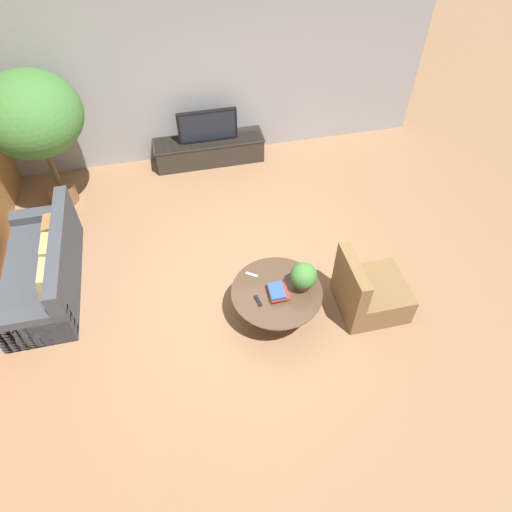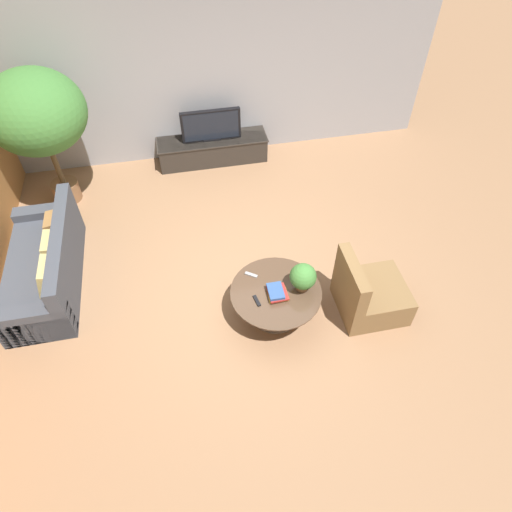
{
  "view_description": "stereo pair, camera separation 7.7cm",
  "coord_description": "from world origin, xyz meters",
  "px_view_note": "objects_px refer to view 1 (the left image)",
  "views": [
    {
      "loc": [
        -0.7,
        -3.65,
        4.75
      ],
      "look_at": [
        0.14,
        0.08,
        0.55
      ],
      "focal_mm": 32.0,
      "sensor_mm": 36.0,
      "label": 1
    },
    {
      "loc": [
        -0.63,
        -3.67,
        4.75
      ],
      "look_at": [
        0.14,
        0.08,
        0.55
      ],
      "focal_mm": 32.0,
      "sensor_mm": 36.0,
      "label": 2
    }
  ],
  "objects_px": {
    "media_console": "(209,150)",
    "couch_by_wall": "(45,270)",
    "potted_palm_tall": "(32,117)",
    "potted_plant_tabletop": "(304,276)",
    "coffee_table": "(276,298)",
    "television": "(207,126)",
    "armchair_wicker": "(369,293)"
  },
  "relations": [
    {
      "from": "television",
      "to": "armchair_wicker",
      "type": "distance_m",
      "value": 3.83
    },
    {
      "from": "media_console",
      "to": "potted_palm_tall",
      "type": "distance_m",
      "value": 2.76
    },
    {
      "from": "coffee_table",
      "to": "armchair_wicker",
      "type": "distance_m",
      "value": 1.16
    },
    {
      "from": "armchair_wicker",
      "to": "potted_plant_tabletop",
      "type": "xyz_separation_m",
      "value": [
        -0.83,
        0.12,
        0.39
      ]
    },
    {
      "from": "television",
      "to": "couch_by_wall",
      "type": "relative_size",
      "value": 0.5
    },
    {
      "from": "couch_by_wall",
      "to": "armchair_wicker",
      "type": "height_order",
      "value": "armchair_wicker"
    },
    {
      "from": "coffee_table",
      "to": "couch_by_wall",
      "type": "xyz_separation_m",
      "value": [
        -2.79,
        1.11,
        -0.03
      ]
    },
    {
      "from": "potted_palm_tall",
      "to": "potted_plant_tabletop",
      "type": "relative_size",
      "value": 5.51
    },
    {
      "from": "media_console",
      "to": "coffee_table",
      "type": "relative_size",
      "value": 1.68
    },
    {
      "from": "media_console",
      "to": "couch_by_wall",
      "type": "distance_m",
      "value": 3.36
    },
    {
      "from": "coffee_table",
      "to": "couch_by_wall",
      "type": "distance_m",
      "value": 3.0
    },
    {
      "from": "potted_palm_tall",
      "to": "television",
      "type": "bearing_deg",
      "value": 12.92
    },
    {
      "from": "potted_palm_tall",
      "to": "coffee_table",
      "type": "bearing_deg",
      "value": -46.35
    },
    {
      "from": "couch_by_wall",
      "to": "media_console",
      "type": "bearing_deg",
      "value": 132.47
    },
    {
      "from": "television",
      "to": "potted_palm_tall",
      "type": "relative_size",
      "value": 0.47
    },
    {
      "from": "coffee_table",
      "to": "potted_palm_tall",
      "type": "relative_size",
      "value": 0.53
    },
    {
      "from": "media_console",
      "to": "couch_by_wall",
      "type": "height_order",
      "value": "couch_by_wall"
    },
    {
      "from": "couch_by_wall",
      "to": "potted_palm_tall",
      "type": "xyz_separation_m",
      "value": [
        0.09,
        1.72,
        1.19
      ]
    },
    {
      "from": "media_console",
      "to": "coffee_table",
      "type": "xyz_separation_m",
      "value": [
        0.31,
        -3.38,
        0.1
      ]
    },
    {
      "from": "potted_plant_tabletop",
      "to": "coffee_table",
      "type": "bearing_deg",
      "value": 177.54
    },
    {
      "from": "potted_palm_tall",
      "to": "potted_plant_tabletop",
      "type": "bearing_deg",
      "value": -43.36
    },
    {
      "from": "coffee_table",
      "to": "couch_by_wall",
      "type": "height_order",
      "value": "couch_by_wall"
    },
    {
      "from": "couch_by_wall",
      "to": "armchair_wicker",
      "type": "bearing_deg",
      "value": 72.39
    },
    {
      "from": "coffee_table",
      "to": "potted_palm_tall",
      "type": "bearing_deg",
      "value": 133.65
    },
    {
      "from": "potted_palm_tall",
      "to": "armchair_wicker",
      "type": "bearing_deg",
      "value": -37.64
    },
    {
      "from": "coffee_table",
      "to": "television",
      "type": "bearing_deg",
      "value": 95.17
    },
    {
      "from": "television",
      "to": "potted_plant_tabletop",
      "type": "relative_size",
      "value": 2.59
    },
    {
      "from": "armchair_wicker",
      "to": "potted_plant_tabletop",
      "type": "distance_m",
      "value": 0.93
    },
    {
      "from": "television",
      "to": "potted_plant_tabletop",
      "type": "bearing_deg",
      "value": -79.68
    },
    {
      "from": "couch_by_wall",
      "to": "potted_palm_tall",
      "type": "bearing_deg",
      "value": 177.15
    },
    {
      "from": "media_console",
      "to": "coffee_table",
      "type": "distance_m",
      "value": 3.4
    },
    {
      "from": "armchair_wicker",
      "to": "potted_plant_tabletop",
      "type": "bearing_deg",
      "value": 81.64
    }
  ]
}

